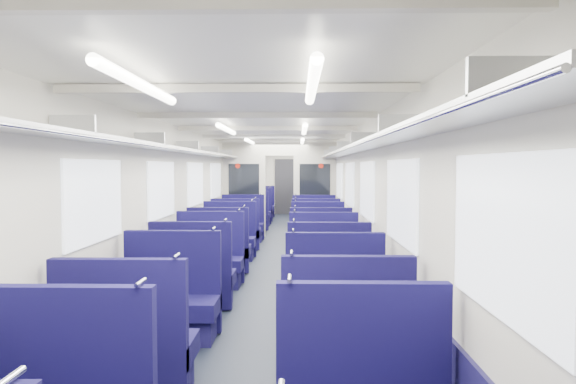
% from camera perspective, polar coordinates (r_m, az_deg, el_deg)
% --- Properties ---
extents(floor, '(2.80, 18.00, 0.01)m').
position_cam_1_polar(floor, '(10.01, -1.55, -7.16)').
color(floor, black).
rests_on(floor, ground).
extents(ceiling, '(2.80, 18.00, 0.01)m').
position_cam_1_polar(ceiling, '(9.88, -1.57, 6.39)').
color(ceiling, silver).
rests_on(ceiling, wall_left).
extents(wall_left, '(0.02, 18.00, 2.35)m').
position_cam_1_polar(wall_left, '(10.04, -9.57, -0.41)').
color(wall_left, beige).
rests_on(wall_left, floor).
extents(dado_left, '(0.03, 17.90, 0.70)m').
position_cam_1_polar(dado_left, '(10.11, -9.45, -5.09)').
color(dado_left, '#141139').
rests_on(dado_left, floor).
extents(wall_right, '(0.02, 18.00, 2.35)m').
position_cam_1_polar(wall_right, '(9.91, 6.55, -0.43)').
color(wall_right, beige).
rests_on(wall_right, floor).
extents(dado_right, '(0.03, 17.90, 0.70)m').
position_cam_1_polar(dado_right, '(9.99, 6.44, -5.17)').
color(dado_right, '#141139').
rests_on(dado_right, floor).
extents(wall_far, '(2.80, 0.02, 2.35)m').
position_cam_1_polar(wall_far, '(18.86, -0.29, 1.13)').
color(wall_far, beige).
rests_on(wall_far, floor).
extents(luggage_rack_left, '(0.36, 17.40, 0.18)m').
position_cam_1_polar(luggage_rack_left, '(9.99, -8.55, 4.16)').
color(luggage_rack_left, '#B2B5BA').
rests_on(luggage_rack_left, wall_left).
extents(luggage_rack_right, '(0.36, 17.40, 0.18)m').
position_cam_1_polar(luggage_rack_right, '(9.88, 5.50, 4.19)').
color(luggage_rack_right, '#B2B5BA').
rests_on(luggage_rack_right, wall_right).
extents(windows, '(2.78, 15.60, 0.75)m').
position_cam_1_polar(windows, '(9.41, -1.69, 0.90)').
color(windows, white).
rests_on(windows, wall_left).
extents(ceiling_fittings, '(2.70, 16.06, 0.11)m').
position_cam_1_polar(ceiling_fittings, '(9.61, -1.64, 6.13)').
color(ceiling_fittings, beige).
rests_on(ceiling_fittings, ceiling).
extents(end_door, '(0.75, 0.06, 2.00)m').
position_cam_1_polar(end_door, '(18.81, -0.30, 0.59)').
color(end_door, black).
rests_on(end_door, floor).
extents(bulkhead, '(2.80, 0.10, 2.35)m').
position_cam_1_polar(bulkhead, '(12.81, -0.95, 0.58)').
color(bulkhead, beige).
rests_on(bulkhead, floor).
extents(seat_4, '(0.99, 0.55, 1.11)m').
position_cam_1_polar(seat_4, '(4.24, -17.40, -16.53)').
color(seat_4, '#120E45').
rests_on(seat_4, floor).
extents(seat_5, '(0.99, 0.55, 1.11)m').
position_cam_1_polar(seat_5, '(4.19, 6.40, -16.63)').
color(seat_5, '#120E45').
rests_on(seat_5, floor).
extents(seat_6, '(0.99, 0.55, 1.11)m').
position_cam_1_polar(seat_6, '(5.48, -12.82, -12.00)').
color(seat_6, '#120E45').
rests_on(seat_6, floor).
extents(seat_7, '(0.99, 0.55, 1.11)m').
position_cam_1_polar(seat_7, '(5.22, 5.28, -12.70)').
color(seat_7, '#120E45').
rests_on(seat_7, floor).
extents(seat_8, '(0.99, 0.55, 1.11)m').
position_cam_1_polar(seat_8, '(6.56, -10.39, -9.50)').
color(seat_8, '#120E45').
rests_on(seat_8, floor).
extents(seat_9, '(0.99, 0.55, 1.11)m').
position_cam_1_polar(seat_9, '(6.41, 4.46, -9.75)').
color(seat_9, '#120E45').
rests_on(seat_9, floor).
extents(seat_10, '(0.99, 0.55, 1.11)m').
position_cam_1_polar(seat_10, '(7.67, -8.66, -7.68)').
color(seat_10, '#120E45').
rests_on(seat_10, floor).
extents(seat_11, '(0.99, 0.55, 1.11)m').
position_cam_1_polar(seat_11, '(7.45, 3.98, -7.98)').
color(seat_11, '#120E45').
rests_on(seat_11, floor).
extents(seat_12, '(0.99, 0.55, 1.11)m').
position_cam_1_polar(seat_12, '(8.62, -7.56, -6.51)').
color(seat_12, '#120E45').
rests_on(seat_12, floor).
extents(seat_13, '(0.99, 0.55, 1.11)m').
position_cam_1_polar(seat_13, '(8.53, 3.61, -6.59)').
color(seat_13, '#120E45').
rests_on(seat_13, floor).
extents(seat_14, '(0.99, 0.55, 1.11)m').
position_cam_1_polar(seat_14, '(9.80, -6.50, -5.38)').
color(seat_14, '#120E45').
rests_on(seat_14, floor).
extents(seat_15, '(0.99, 0.55, 1.11)m').
position_cam_1_polar(seat_15, '(9.64, 3.31, -5.50)').
color(seat_15, '#120E45').
rests_on(seat_15, floor).
extents(seat_16, '(0.99, 0.55, 1.11)m').
position_cam_1_polar(seat_16, '(10.87, -5.74, -4.56)').
color(seat_16, '#120E45').
rests_on(seat_16, floor).
extents(seat_17, '(0.99, 0.55, 1.11)m').
position_cam_1_polar(seat_17, '(10.82, 3.07, -4.59)').
color(seat_17, '#120E45').
rests_on(seat_17, floor).
extents(seat_18, '(0.99, 0.55, 1.11)m').
position_cam_1_polar(seat_18, '(12.11, -5.02, -3.80)').
color(seat_18, '#120E45').
rests_on(seat_18, floor).
extents(seat_19, '(0.99, 0.55, 1.11)m').
position_cam_1_polar(seat_19, '(11.89, 2.89, -3.91)').
color(seat_19, '#120E45').
rests_on(seat_19, floor).
extents(seat_20, '(0.99, 0.55, 1.11)m').
position_cam_1_polar(seat_20, '(14.15, -4.14, -2.84)').
color(seat_20, '#120E45').
rests_on(seat_20, floor).
extents(seat_21, '(0.99, 0.55, 1.11)m').
position_cam_1_polar(seat_21, '(13.95, 2.62, -2.91)').
color(seat_21, '#120E45').
rests_on(seat_21, floor).
extents(seat_22, '(0.99, 0.55, 1.11)m').
position_cam_1_polar(seat_22, '(15.35, -3.72, -2.39)').
color(seat_22, '#120E45').
rests_on(seat_22, floor).
extents(seat_23, '(0.99, 0.55, 1.11)m').
position_cam_1_polar(seat_23, '(15.08, 2.51, -2.48)').
color(seat_23, '#120E45').
rests_on(seat_23, floor).
extents(seat_24, '(0.99, 0.55, 1.11)m').
position_cam_1_polar(seat_24, '(16.33, -3.43, -2.08)').
color(seat_24, '#120E45').
rests_on(seat_24, floor).
extents(seat_25, '(0.99, 0.55, 1.11)m').
position_cam_1_polar(seat_25, '(16.29, 2.40, -2.09)').
color(seat_25, '#120E45').
rests_on(seat_25, floor).
extents(seat_26, '(0.99, 0.55, 1.11)m').
position_cam_1_polar(seat_26, '(17.43, -3.15, -1.77)').
color(seat_26, '#120E45').
rests_on(seat_26, floor).
extents(seat_27, '(0.99, 0.55, 1.11)m').
position_cam_1_polar(seat_27, '(17.45, 2.32, -1.76)').
color(seat_27, '#120E45').
rests_on(seat_27, floor).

